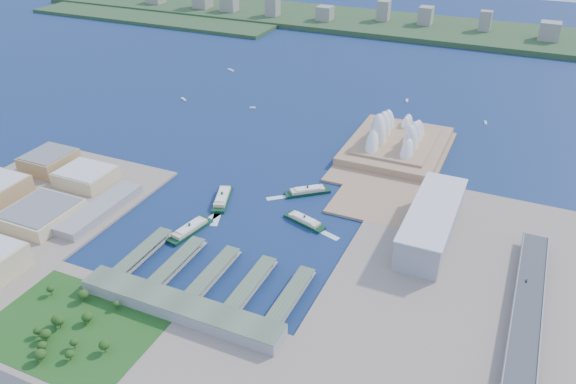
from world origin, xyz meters
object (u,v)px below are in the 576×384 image
at_px(ferry_d, 304,219).
at_px(car_c, 527,281).
at_px(ferry_c, 190,228).
at_px(ferry_a, 222,196).
at_px(ferry_b, 308,190).
at_px(toaster_building, 432,222).
at_px(opera_house, 398,130).

height_order(ferry_d, car_c, car_c).
distance_m(ferry_c, ferry_d, 129.14).
relative_size(ferry_a, ferry_c, 1.03).
bearing_deg(ferry_c, car_c, -162.58).
bearing_deg(ferry_b, ferry_c, -72.60).
xyz_separation_m(toaster_building, ferry_a, (-247.29, -23.39, -14.70)).
bearing_deg(toaster_building, opera_house, 114.23).
xyz_separation_m(opera_house, ferry_c, (-155.64, -298.00, -26.35)).
height_order(ferry_b, ferry_c, ferry_c).
bearing_deg(ferry_d, toaster_building, -60.03).
bearing_deg(ferry_d, opera_house, 6.55).
distance_m(opera_house, ferry_c, 337.23).
distance_m(ferry_a, ferry_b, 105.62).
distance_m(opera_house, ferry_b, 181.14).
distance_m(ferry_a, ferry_d, 110.84).
height_order(toaster_building, ferry_d, toaster_building).
xyz_separation_m(ferry_b, ferry_d, (22.49, -63.51, -0.35)).
xyz_separation_m(ferry_c, car_c, (346.64, 41.24, 9.85)).
xyz_separation_m(opera_house, ferry_b, (-69.08, -165.32, -26.65)).
bearing_deg(opera_house, ferry_b, -112.68).
bearing_deg(ferry_d, ferry_c, 140.44).
relative_size(toaster_building, ferry_b, 2.74).
bearing_deg(ferry_d, car_c, -78.65).
bearing_deg(opera_house, ferry_a, -125.15).
relative_size(opera_house, ferry_a, 2.94).
relative_size(opera_house, ferry_b, 3.18).
bearing_deg(ferry_a, ferry_d, -22.41).
bearing_deg(car_c, opera_house, 126.64).
distance_m(ferry_a, car_c, 350.02).
bearing_deg(ferry_b, toaster_building, 38.22).
bearing_deg(ferry_a, toaster_building, -14.20).
distance_m(opera_house, toaster_building, 219.62).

